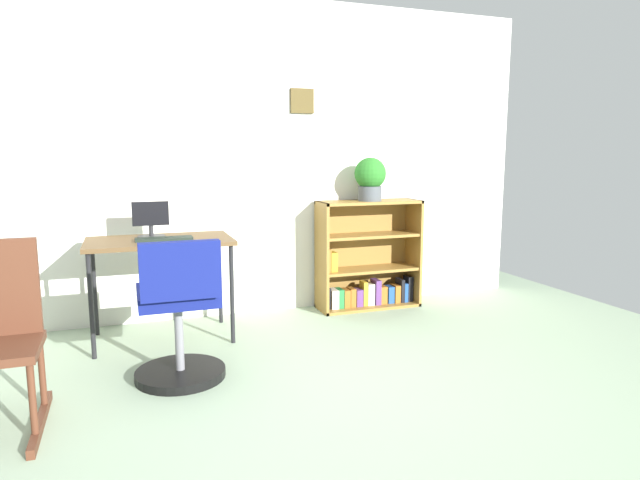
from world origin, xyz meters
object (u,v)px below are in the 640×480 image
(keyboard, at_px, (164,239))
(potted_plant_on_shelf, at_px, (370,178))
(monitor, at_px, (151,221))
(office_chair, at_px, (179,319))
(desk, at_px, (160,248))
(bookshelf_low, at_px, (366,261))

(keyboard, distance_m, potted_plant_on_shelf, 1.75)
(monitor, bearing_deg, keyboard, -63.16)
(keyboard, bearing_deg, office_chair, -88.73)
(desk, bearing_deg, monitor, 119.27)
(bookshelf_low, distance_m, potted_plant_on_shelf, 0.72)
(desk, distance_m, keyboard, 0.10)
(keyboard, xyz_separation_m, bookshelf_low, (1.68, 0.36, -0.34))
(monitor, height_order, keyboard, monitor)
(monitor, xyz_separation_m, office_chair, (0.09, -0.89, -0.46))
(keyboard, height_order, office_chair, office_chair)
(office_chair, xyz_separation_m, potted_plant_on_shelf, (1.67, 1.05, 0.73))
(keyboard, relative_size, office_chair, 0.45)
(desk, relative_size, bookshelf_low, 1.07)
(bookshelf_low, bearing_deg, office_chair, -146.38)
(keyboard, distance_m, office_chair, 0.82)
(monitor, bearing_deg, bookshelf_low, 6.96)
(desk, relative_size, potted_plant_on_shelf, 2.73)
(monitor, bearing_deg, potted_plant_on_shelf, 5.18)
(keyboard, bearing_deg, bookshelf_low, 12.16)
(office_chair, relative_size, potted_plant_on_shelf, 2.37)
(monitor, bearing_deg, desk, -60.73)
(monitor, distance_m, potted_plant_on_shelf, 1.78)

